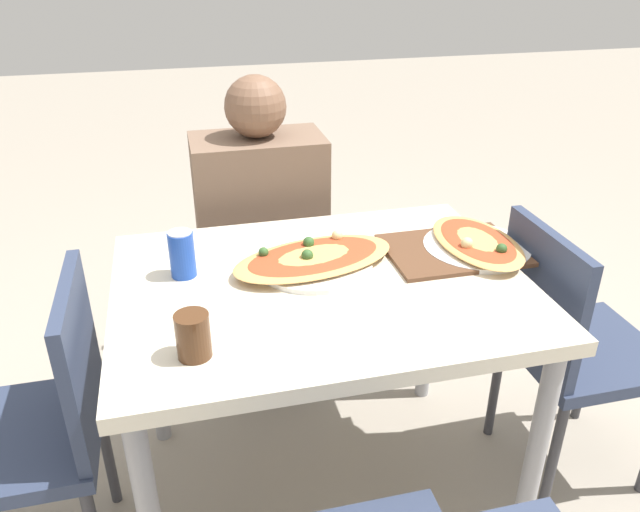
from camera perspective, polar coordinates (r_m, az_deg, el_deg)
The scene contains 11 objects.
ground_plane at distance 2.07m, azimuth 0.14°, elevation -20.38°, with size 14.00×14.00×0.00m, color #9E9384.
dining_table at distance 1.65m, azimuth 0.16°, elevation -4.85°, with size 1.05×0.80×0.74m.
chair_far_seated at distance 2.34m, azimuth -5.62°, elevation 0.69°, with size 0.40×0.40×0.84m.
chair_side_left at distance 1.70m, azimuth -24.25°, elevation -13.57°, with size 0.40×0.40×0.84m.
chair_side_right at distance 1.96m, azimuth 21.78°, elevation -7.16°, with size 0.40×0.40×0.84m.
person_seated at distance 2.17m, azimuth -5.42°, elevation 3.98°, with size 0.44×0.28×1.14m.
pizza_main at distance 1.67m, azimuth -0.47°, elevation -0.27°, with size 0.49×0.32×0.06m.
soda_can at distance 1.64m, azimuth -12.51°, elevation 0.17°, with size 0.07×0.07×0.12m.
drink_glass at distance 1.33m, azimuth -11.53°, elevation -7.15°, with size 0.07×0.07×0.10m.
serving_tray at distance 1.79m, azimuth 12.05°, elevation 0.53°, with size 0.37×0.27×0.01m.
pizza_second at distance 1.81m, azimuth 14.16°, elevation 1.11°, with size 0.30×0.37×0.06m.
Camera 1 is at (-0.33, -1.35, 1.54)m, focal length 35.00 mm.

